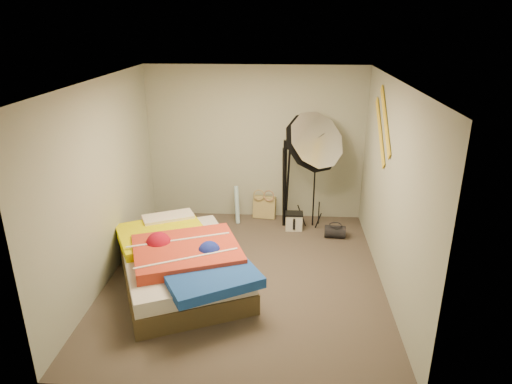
# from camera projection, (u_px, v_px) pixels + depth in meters

# --- Properties ---
(floor) EXTENTS (4.00, 4.00, 0.00)m
(floor) POSITION_uv_depth(u_px,v_px,m) (245.00, 276.00, 5.96)
(floor) COLOR #4B4037
(floor) RESTS_ON ground
(ceiling) EXTENTS (4.00, 4.00, 0.00)m
(ceiling) POSITION_uv_depth(u_px,v_px,m) (244.00, 81.00, 5.08)
(ceiling) COLOR silver
(ceiling) RESTS_ON wall_back
(wall_back) EXTENTS (3.50, 0.00, 3.50)m
(wall_back) POSITION_uv_depth(u_px,v_px,m) (256.00, 144.00, 7.39)
(wall_back) COLOR gray
(wall_back) RESTS_ON floor
(wall_front) EXTENTS (3.50, 0.00, 3.50)m
(wall_front) POSITION_uv_depth(u_px,v_px,m) (222.00, 272.00, 3.65)
(wall_front) COLOR gray
(wall_front) RESTS_ON floor
(wall_left) EXTENTS (0.00, 4.00, 4.00)m
(wall_left) POSITION_uv_depth(u_px,v_px,m) (104.00, 183.00, 5.63)
(wall_left) COLOR gray
(wall_left) RESTS_ON floor
(wall_right) EXTENTS (0.00, 4.00, 4.00)m
(wall_right) POSITION_uv_depth(u_px,v_px,m) (391.00, 190.00, 5.41)
(wall_right) COLOR gray
(wall_right) RESTS_ON floor
(tote_bag) EXTENTS (0.39, 0.22, 0.38)m
(tote_bag) POSITION_uv_depth(u_px,v_px,m) (264.00, 207.00, 7.66)
(tote_bag) COLOR tan
(tote_bag) RESTS_ON floor
(wrapping_roll) EXTENTS (0.12, 0.19, 0.62)m
(wrapping_roll) POSITION_uv_depth(u_px,v_px,m) (237.00, 205.00, 7.44)
(wrapping_roll) COLOR #5AA2C2
(wrapping_roll) RESTS_ON floor
(camera_case) EXTENTS (0.26, 0.19, 0.26)m
(camera_case) POSITION_uv_depth(u_px,v_px,m) (294.00, 222.00, 7.24)
(camera_case) COLOR beige
(camera_case) RESTS_ON floor
(duffel_bag) EXTENTS (0.33, 0.22, 0.19)m
(duffel_bag) POSITION_uv_depth(u_px,v_px,m) (335.00, 232.00, 6.98)
(duffel_bag) COLOR black
(duffel_bag) RESTS_ON floor
(wall_stripe_upper) EXTENTS (0.02, 0.91, 0.78)m
(wall_stripe_upper) POSITION_uv_depth(u_px,v_px,m) (385.00, 121.00, 5.72)
(wall_stripe_upper) COLOR gold
(wall_stripe_upper) RESTS_ON wall_right
(wall_stripe_lower) EXTENTS (0.02, 0.91, 0.78)m
(wall_stripe_lower) POSITION_uv_depth(u_px,v_px,m) (380.00, 132.00, 6.03)
(wall_stripe_lower) COLOR gold
(wall_stripe_lower) RESTS_ON wall_right
(bed) EXTENTS (2.13, 2.37, 0.58)m
(bed) POSITION_uv_depth(u_px,v_px,m) (182.00, 262.00, 5.72)
(bed) COLOR #4C3E25
(bed) RESTS_ON floor
(photo_umbrella) EXTENTS (0.97, 1.11, 1.98)m
(photo_umbrella) POSITION_uv_depth(u_px,v_px,m) (312.00, 143.00, 6.76)
(photo_umbrella) COLOR black
(photo_umbrella) RESTS_ON floor
(camera_tripod) EXTENTS (0.08, 0.08, 1.42)m
(camera_tripod) POSITION_uv_depth(u_px,v_px,m) (285.00, 178.00, 7.14)
(camera_tripod) COLOR black
(camera_tripod) RESTS_ON floor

